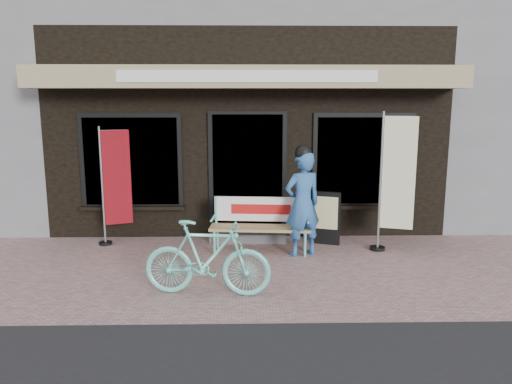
{
  "coord_description": "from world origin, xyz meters",
  "views": [
    {
      "loc": [
        -0.03,
        -6.57,
        2.43
      ],
      "look_at": [
        0.12,
        0.7,
        1.05
      ],
      "focal_mm": 35.0,
      "sensor_mm": 36.0,
      "label": 1
    }
  ],
  "objects_px": {
    "bicycle": "(207,258)",
    "menu_stand": "(327,217)",
    "person": "(303,202)",
    "nobori_cream": "(395,181)",
    "nobori_red": "(115,184)",
    "bench": "(260,220)"
  },
  "relations": [
    {
      "from": "menu_stand",
      "to": "nobori_cream",
      "type": "bearing_deg",
      "value": -3.33
    },
    {
      "from": "nobori_red",
      "to": "nobori_cream",
      "type": "distance_m",
      "value": 4.55
    },
    {
      "from": "bicycle",
      "to": "menu_stand",
      "type": "distance_m",
      "value": 2.84
    },
    {
      "from": "person",
      "to": "nobori_cream",
      "type": "distance_m",
      "value": 1.51
    },
    {
      "from": "person",
      "to": "menu_stand",
      "type": "bearing_deg",
      "value": 28.84
    },
    {
      "from": "bench",
      "to": "nobori_cream",
      "type": "relative_size",
      "value": 0.73
    },
    {
      "from": "bicycle",
      "to": "nobori_cream",
      "type": "height_order",
      "value": "nobori_cream"
    },
    {
      "from": "nobori_cream",
      "to": "person",
      "type": "bearing_deg",
      "value": -156.53
    },
    {
      "from": "bench",
      "to": "nobori_cream",
      "type": "xyz_separation_m",
      "value": [
        2.11,
        -0.07,
        0.64
      ]
    },
    {
      "from": "bicycle",
      "to": "menu_stand",
      "type": "bearing_deg",
      "value": -33.05
    },
    {
      "from": "bench",
      "to": "nobori_red",
      "type": "distance_m",
      "value": 2.51
    },
    {
      "from": "person",
      "to": "menu_stand",
      "type": "relative_size",
      "value": 1.94
    },
    {
      "from": "nobori_cream",
      "to": "menu_stand",
      "type": "height_order",
      "value": "nobori_cream"
    },
    {
      "from": "bench",
      "to": "bicycle",
      "type": "height_order",
      "value": "bicycle"
    },
    {
      "from": "nobori_red",
      "to": "bicycle",
      "type": "bearing_deg",
      "value": -74.17
    },
    {
      "from": "person",
      "to": "bench",
      "type": "bearing_deg",
      "value": 138.33
    },
    {
      "from": "bench",
      "to": "person",
      "type": "relative_size",
      "value": 0.93
    },
    {
      "from": "bench",
      "to": "nobori_cream",
      "type": "height_order",
      "value": "nobori_cream"
    },
    {
      "from": "bicycle",
      "to": "menu_stand",
      "type": "height_order",
      "value": "bicycle"
    },
    {
      "from": "bench",
      "to": "nobori_red",
      "type": "height_order",
      "value": "nobori_red"
    },
    {
      "from": "nobori_cream",
      "to": "menu_stand",
      "type": "relative_size",
      "value": 2.49
    },
    {
      "from": "nobori_red",
      "to": "nobori_cream",
      "type": "relative_size",
      "value": 0.89
    }
  ]
}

